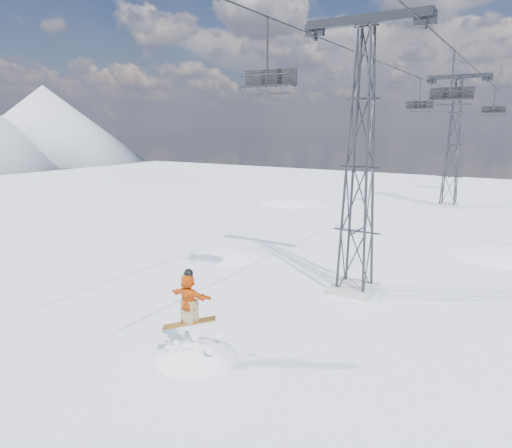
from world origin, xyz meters
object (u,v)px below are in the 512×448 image
at_px(lift_tower_near, 360,168).
at_px(snowboarder_jump, 198,403).
at_px(lift_tower_far, 453,145).
at_px(lift_chair_near, 268,80).

relative_size(lift_tower_near, snowboarder_jump, 1.64).
relative_size(lift_tower_far, snowboarder_jump, 1.64).
bearing_deg(lift_tower_near, snowboarder_jump, -105.83).
xyz_separation_m(lift_tower_far, lift_chair_near, (-2.20, -28.88, 3.30)).
distance_m(snowboarder_jump, lift_chair_near, 11.26).
distance_m(lift_tower_far, lift_chair_near, 29.15).
bearing_deg(lift_tower_far, lift_tower_near, -90.00).
bearing_deg(lift_chair_near, lift_tower_far, 85.64).
distance_m(lift_tower_near, lift_tower_far, 25.00).
height_order(snowboarder_jump, lift_chair_near, lift_chair_near).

